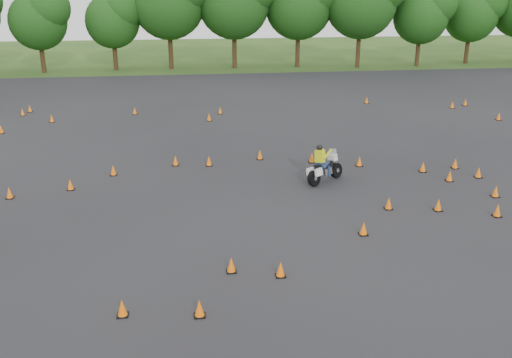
# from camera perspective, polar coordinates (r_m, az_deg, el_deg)

# --- Properties ---
(ground) EXTENTS (140.00, 140.00, 0.00)m
(ground) POSITION_cam_1_polar(r_m,az_deg,el_deg) (18.34, 1.67, -7.67)
(ground) COLOR #2D5119
(ground) RESTS_ON ground
(asphalt_pad) EXTENTS (62.00, 62.00, 0.00)m
(asphalt_pad) POSITION_cam_1_polar(r_m,az_deg,el_deg) (23.78, -0.64, -1.13)
(asphalt_pad) COLOR black
(asphalt_pad) RESTS_ON ground
(treeline) EXTENTS (86.85, 32.74, 10.83)m
(treeline) POSITION_cam_1_polar(r_m,az_deg,el_deg) (51.68, -2.78, 15.32)
(treeline) COLOR #184112
(treeline) RESTS_ON ground
(traffic_cones) EXTENTS (36.81, 32.77, 0.45)m
(traffic_cones) POSITION_cam_1_polar(r_m,az_deg,el_deg) (23.53, -0.39, -0.77)
(traffic_cones) COLOR orange
(traffic_cones) RESTS_ON asphalt_pad
(rider_yellow) EXTENTS (2.14, 1.86, 1.69)m
(rider_yellow) POSITION_cam_1_polar(r_m,az_deg,el_deg) (24.68, 7.09, 1.56)
(rider_yellow) COLOR #BEC611
(rider_yellow) RESTS_ON ground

